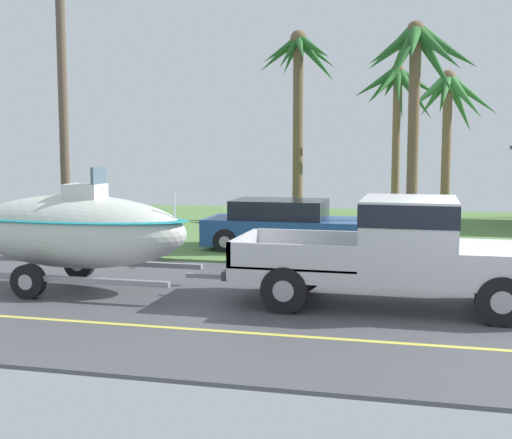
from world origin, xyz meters
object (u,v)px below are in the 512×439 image
at_px(boat_on_trailer, 75,231).
at_px(palm_tree_far_left, 450,108).
at_px(palm_tree_near_right, 416,66).
at_px(pickup_truck_towing, 407,247).
at_px(palm_tree_mid, 301,76).
at_px(parked_sedan_near, 286,226).
at_px(utility_pole, 63,88).
at_px(palm_tree_near_left, 398,97).

xyz_separation_m(boat_on_trailer, palm_tree_far_left, (7.41, 11.39, 2.88)).
bearing_deg(palm_tree_near_right, boat_on_trailer, -135.53).
bearing_deg(pickup_truck_towing, boat_on_trailer, 180.00).
bearing_deg(boat_on_trailer, palm_tree_mid, 80.45).
xyz_separation_m(boat_on_trailer, parked_sedan_near, (3.09, 5.70, -0.49)).
bearing_deg(parked_sedan_near, palm_tree_mid, 97.21).
bearing_deg(palm_tree_far_left, palm_tree_near_right, -101.39).
bearing_deg(parked_sedan_near, utility_pole, -164.24).
xyz_separation_m(parked_sedan_near, palm_tree_mid, (-0.91, 7.23, 4.66)).
distance_m(pickup_truck_towing, parked_sedan_near, 6.60).
distance_m(palm_tree_near_right, palm_tree_mid, 7.90).
relative_size(boat_on_trailer, palm_tree_near_right, 0.97).
distance_m(palm_tree_near_left, palm_tree_near_right, 7.36).
bearing_deg(boat_on_trailer, palm_tree_near_left, 67.41).
height_order(palm_tree_far_left, utility_pole, utility_pole).
relative_size(pickup_truck_towing, boat_on_trailer, 0.95).
bearing_deg(parked_sedan_near, boat_on_trailer, -118.48).
bearing_deg(utility_pole, parked_sedan_near, 15.76).
bearing_deg(palm_tree_mid, palm_tree_far_left, -16.43).
distance_m(parked_sedan_near, palm_tree_far_left, 7.90).
relative_size(palm_tree_near_left, palm_tree_far_left, 1.09).
bearing_deg(pickup_truck_towing, palm_tree_far_left, 84.91).
height_order(parked_sedan_near, palm_tree_mid, palm_tree_mid).
relative_size(pickup_truck_towing, palm_tree_far_left, 1.05).
distance_m(palm_tree_mid, utility_pole, 10.02).
bearing_deg(palm_tree_mid, palm_tree_near_left, 10.59).
height_order(boat_on_trailer, palm_tree_far_left, palm_tree_far_left).
bearing_deg(palm_tree_far_left, palm_tree_near_left, 128.72).
bearing_deg(utility_pole, palm_tree_far_left, 36.28).
distance_m(palm_tree_far_left, utility_pole, 12.28).
relative_size(boat_on_trailer, utility_pole, 0.70).
distance_m(pickup_truck_towing, boat_on_trailer, 6.39).
distance_m(palm_tree_near_left, utility_pole, 12.48).
xyz_separation_m(palm_tree_near_left, palm_tree_mid, (-3.47, -0.65, 0.78)).
height_order(palm_tree_near_right, palm_tree_mid, palm_tree_mid).
xyz_separation_m(boat_on_trailer, utility_pole, (-2.49, 4.12, 3.12)).
height_order(pickup_truck_towing, palm_tree_mid, palm_tree_mid).
xyz_separation_m(parked_sedan_near, palm_tree_near_left, (2.56, 7.88, 3.88)).
bearing_deg(boat_on_trailer, palm_tree_far_left, 56.96).
bearing_deg(utility_pole, boat_on_trailer, -58.85).
bearing_deg(parked_sedan_near, palm_tree_far_left, 52.81).
distance_m(palm_tree_mid, palm_tree_far_left, 5.60).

